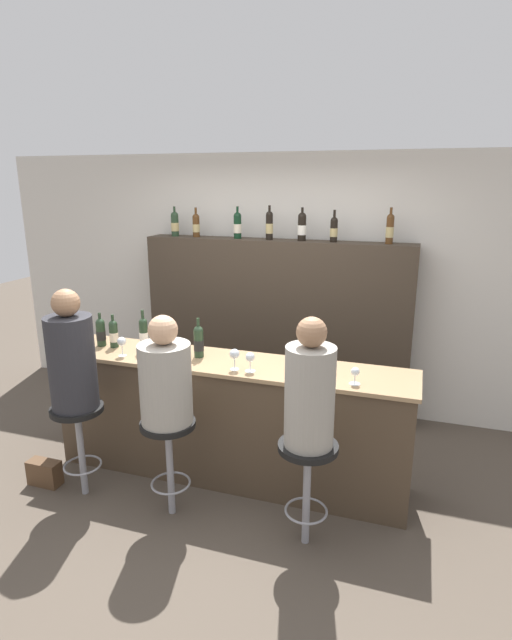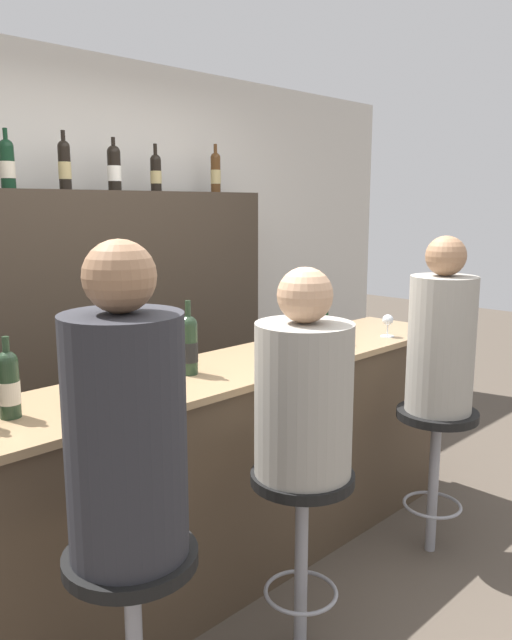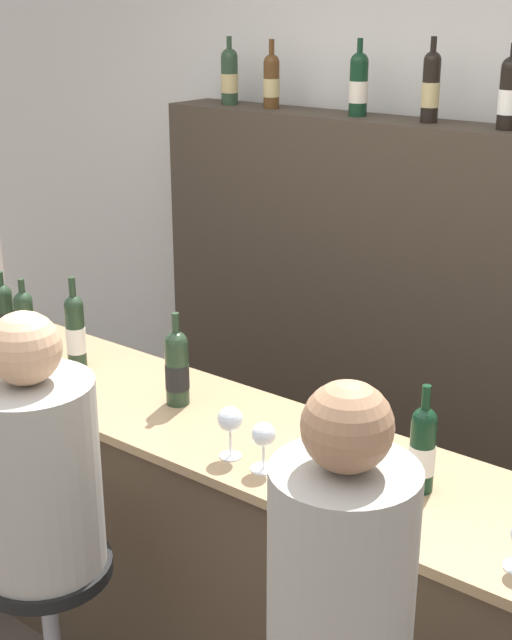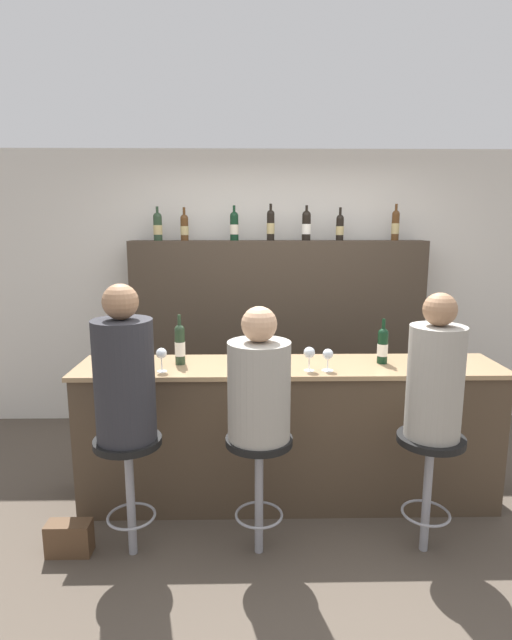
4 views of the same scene
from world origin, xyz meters
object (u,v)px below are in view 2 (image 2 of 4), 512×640
wine_bottle_backbar_2 (7,163)px  bar_stool_right (436,441)px  wine_bottle_counter_2 (84,362)px  wine_glass_0 (86,384)px  wine_glass_2 (296,339)px  guest_seated_left (125,423)px  guest_seated_middle (304,389)px  wine_bottle_backbar_3 (65,165)px  wine_bottle_backbar_5 (156,172)px  guest_seated_right (442,336)px  wine_bottle_backbar_4 (114,168)px  wine_glass_3 (388,322)px  wine_bottle_counter_3 (189,344)px  wine_glass_1 (278,340)px  wine_bottle_counter_4 (322,318)px  bar_stool_middle (302,512)px  bar_stool_left (133,601)px  wine_bottle_counter_1 (9,384)px  wine_bottle_backbar_6 (216,172)px

wine_bottle_backbar_2 → bar_stool_right: size_ratio=0.43×
wine_bottle_counter_2 → wine_glass_0: 0.20m
wine_glass_2 → guest_seated_left: size_ratio=0.16×
guest_seated_middle → bar_stool_right: guest_seated_middle is taller
wine_bottle_backbar_2 → wine_bottle_backbar_3: 0.33m
guest_seated_left → guest_seated_middle: guest_seated_left is taller
wine_bottle_backbar_5 → wine_glass_0: wine_bottle_backbar_5 is taller
guest_seated_right → wine_bottle_backbar_4: bearing=105.1°
wine_bottle_backbar_2 → wine_glass_3: bearing=-46.7°
wine_bottle_counter_3 → wine_bottle_backbar_3: 1.53m
wine_glass_0 → wine_glass_2: (1.07, 0.00, -0.01)m
wine_bottle_backbar_3 → wine_bottle_backbar_5: 0.63m
wine_bottle_backbar_4 → wine_bottle_backbar_5: 0.30m
bar_stool_right → wine_glass_1: bearing=146.4°
wine_bottle_counter_4 → wine_bottle_backbar_3: wine_bottle_backbar_3 is taller
wine_bottle_backbar_5 → bar_stool_middle: bearing=-112.1°
wine_bottle_backbar_5 → bar_stool_left: bearing=-128.6°
wine_glass_2 → wine_bottle_backbar_4: bearing=89.3°
wine_bottle_counter_4 → wine_bottle_counter_3: bearing=-180.0°
guest_seated_right → wine_glass_3: bearing=63.3°
bar_stool_middle → bar_stool_right: (0.99, 0.00, 0.00)m
wine_glass_1 → bar_stool_middle: bearing=-127.4°
wine_bottle_counter_1 → wine_glass_1: size_ratio=1.76×
wine_bottle_backbar_2 → bar_stool_left: 2.40m
wine_bottle_counter_1 → wine_glass_1: wine_bottle_counter_1 is taller
bar_stool_middle → bar_stool_left: bearing=180.0°
wine_bottle_counter_4 → wine_bottle_counter_2: bearing=180.0°
guest_seated_left → wine_glass_1: bearing=22.0°
bar_stool_left → guest_seated_left: bearing=0.0°
wine_glass_1 → wine_bottle_backbar_3: bearing=97.1°
wine_glass_3 → guest_seated_left: size_ratio=0.14×
wine_bottle_backbar_6 → wine_bottle_counter_3: bearing=-135.3°
wine_bottle_backbar_5 → bar_stool_middle: size_ratio=0.41×
wine_bottle_backbar_5 → wine_bottle_backbar_6: (0.50, -0.00, 0.02)m
bar_stool_right → wine_glass_0: bearing=164.8°
wine_bottle_backbar_2 → bar_stool_middle: size_ratio=0.43×
wine_bottle_backbar_6 → wine_glass_0: bearing=-142.2°
wine_bottle_backbar_5 → wine_glass_0: size_ratio=1.89×
bar_stool_left → wine_bottle_backbar_2: bearing=73.4°
wine_bottle_counter_2 → wine_bottle_counter_3: wine_bottle_counter_2 is taller
wine_bottle_counter_2 → wine_bottle_backbar_2: size_ratio=1.10×
wine_bottle_counter_4 → wine_bottle_backbar_2: (-1.03, 1.30, 0.79)m
wine_glass_1 → wine_glass_3: bearing=0.0°
wine_bottle_counter_1 → bar_stool_middle: 1.14m
wine_bottle_counter_4 → bar_stool_right: bearing=-77.6°
wine_glass_1 → wine_glass_2: size_ratio=1.09×
wine_glass_2 → wine_bottle_backbar_3: bearing=101.7°
wine_bottle_backbar_2 → wine_glass_1: (0.51, -1.47, -0.80)m
bar_stool_left → bar_stool_right: size_ratio=1.00×
wine_bottle_backbar_2 → wine_glass_3: (1.39, -1.47, -0.84)m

